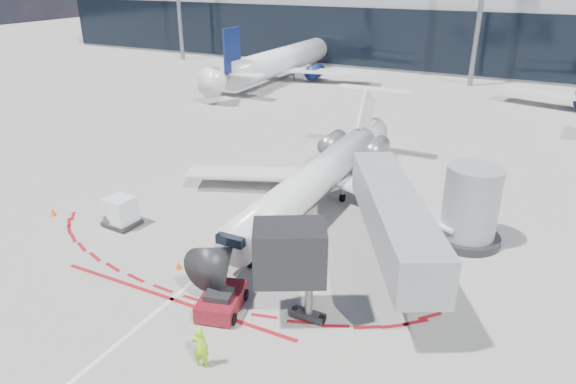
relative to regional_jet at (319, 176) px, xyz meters
The scene contains 12 objects.
ground 3.59m from the regional_jet, 133.25° to the right, with size 260.00×260.00×0.00m, color slate.
apron_centerline 2.91m from the regional_jet, behind, with size 0.25×40.00×0.01m, color silver.
apron_stop_bar 13.91m from the regional_jet, 98.29° to the right, with size 14.00×0.25×0.01m, color maroon.
terminal_building 63.22m from the regional_jet, 91.81° to the left, with size 150.00×24.15×24.00m.
jet_bridge 9.38m from the regional_jet, 33.25° to the right, with size 10.03×15.20×4.90m.
regional_jet is the anchor object (origin of this frame).
pushback_tug 13.28m from the regional_jet, 86.82° to the right, with size 2.54×4.66×1.19m.
ramp_worker 16.94m from the regional_jet, 82.76° to the right, with size 0.70×0.46×1.93m, color #8EE217.
uld_container 13.20m from the regional_jet, 138.86° to the right, with size 2.18×1.89×1.93m.
safety_cone_left 17.95m from the regional_jet, 147.26° to the right, with size 0.39×0.39×0.55m, color #FF5405.
safety_cone_right 11.84m from the regional_jet, 107.04° to the right, with size 0.33×0.33×0.46m, color #FF5405.
bg_airliner_0 45.10m from the regional_jet, 120.30° to the left, with size 32.94×34.88×10.66m, color silver, non-canonical shape.
Camera 1 is at (14.81, -27.85, 15.15)m, focal length 32.00 mm.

